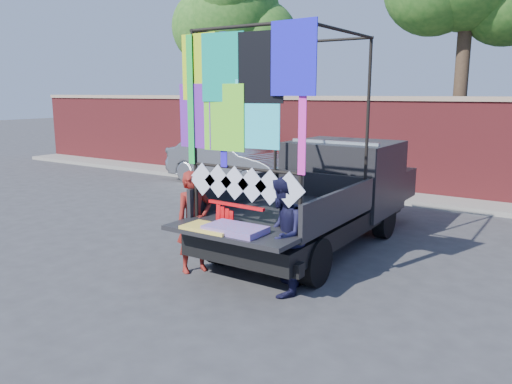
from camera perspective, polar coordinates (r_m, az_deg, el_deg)
The scene contains 9 objects.
ground at distance 7.84m, azimuth 0.82°, elevation -8.86°, with size 90.00×90.00×0.00m, color #38383A.
brick_wall at distance 13.84m, azimuth 16.80°, elevation 5.12°, with size 30.00×0.45×2.61m.
curb at distance 13.37m, azimuth 15.61°, elevation -0.52°, with size 30.00×1.20×0.12m, color gray.
tree_left at distance 17.89m, azimuth -2.69°, elevation 19.04°, with size 4.20×3.30×7.05m.
pickup_truck at distance 9.33m, azimuth 8.48°, elevation 0.03°, with size 2.26×5.67×3.57m.
sedan at distance 14.78m, azimuth -2.74°, elevation 3.56°, with size 1.51×4.34×1.43m, color #A6A9AD.
woman at distance 7.61m, azimuth -7.07°, elevation -3.42°, with size 0.57×0.37×1.56m, color maroon.
man at distance 6.71m, azimuth 3.11°, elevation -5.03°, with size 0.79×0.62×1.63m, color #141433.
streamer_bundle at distance 7.15m, azimuth -3.07°, elevation -2.98°, with size 0.98×0.10×0.68m.
Camera 1 is at (3.98, -6.19, 2.70)m, focal length 35.00 mm.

